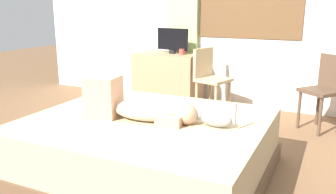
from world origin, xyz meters
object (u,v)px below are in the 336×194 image
desk (168,79)px  chair_by_desk (209,76)px  cat (214,118)px  tv_monitor (173,40)px  bed (147,147)px  person_lying (135,106)px  cup (182,52)px  chair_spare (326,86)px

desk → chair_by_desk: 0.72m
cat → tv_monitor: size_ratio=0.75×
cat → desk: (-1.36, 2.05, -0.19)m
bed → tv_monitor: size_ratio=4.09×
chair_by_desk → cat: bearing=-69.8°
person_lying → cat: (0.65, 0.10, -0.05)m
cup → chair_spare: chair_spare is taller
bed → person_lying: (-0.08, -0.05, 0.36)m
cat → person_lying: bearing=-171.2°
chair_spare → person_lying: bearing=-125.5°
tv_monitor → chair_spare: bearing=-6.4°
cup → cat: bearing=-60.4°
person_lying → cat: person_lying is taller
cup → person_lying: bearing=-77.0°
person_lying → cat: bearing=8.8°
tv_monitor → person_lying: bearing=-73.1°
chair_spare → cup: bearing=174.9°
desk → tv_monitor: (0.06, -0.00, 0.55)m
bed → person_lying: 0.38m
cat → chair_by_desk: bearing=110.2°
chair_by_desk → person_lying: bearing=-88.9°
cup → chair_by_desk: 0.54m
cat → tv_monitor: bearing=122.4°
desk → bed: bearing=-69.2°
bed → desk: desk is taller
desk → cat: bearing=-56.4°
cup → chair_spare: bearing=-5.1°
cup → chair_by_desk: bearing=-16.1°
tv_monitor → cup: tv_monitor is taller
person_lying → chair_by_desk: size_ratio=1.10×
cat → chair_by_desk: 1.98m
bed → tv_monitor: tv_monitor is taller
person_lying → cup: 2.15m
bed → cat: 0.65m
cat → tv_monitor: (-1.30, 2.05, 0.36)m
bed → person_lying: bearing=-149.2°
cup → chair_by_desk: (0.44, -0.13, -0.27)m
person_lying → cup: bearing=103.0°
desk → person_lying: bearing=-71.6°
person_lying → tv_monitor: tv_monitor is taller
tv_monitor → chair_by_desk: (0.61, -0.19, -0.41)m
bed → cup: 2.18m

